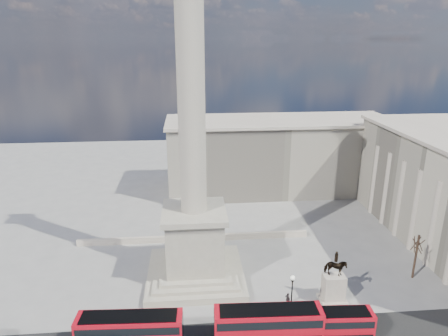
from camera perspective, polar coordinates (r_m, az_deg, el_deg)
name	(u,v)px	position (r m, az deg, el deg)	size (l,w,h in m)	color
ground	(196,297)	(57.61, -3.96, -17.88)	(180.00, 180.00, 0.00)	gray
nelsons_column	(194,196)	(55.75, -4.36, -3.97)	(14.00, 14.00, 49.85)	#A69F8A
balustrade_wall	(194,238)	(70.95, -4.27, -9.94)	(40.00, 0.60, 1.10)	#B9AC99
building_northeast	(279,155)	(92.63, 7.82, 1.90)	(51.00, 17.00, 16.60)	#BEB59C
red_bus_a	(131,333)	(49.21, -13.16, -21.95)	(11.82, 3.27, 4.74)	#B30917
red_bus_b	(269,327)	(48.97, 6.40, -21.59)	(12.29, 3.31, 4.94)	#B30917
red_bus_c	(327,327)	(50.63, 14.44, -21.10)	(10.70, 3.01, 4.29)	#B30917
victorian_lamp	(292,295)	(52.03, 9.65, -17.40)	(0.55, 0.55, 6.45)	black
equestrian_statue	(334,284)	(57.20, 15.40, -15.73)	(3.55, 2.66, 7.50)	#B9AC99
bare_tree_mid	(418,243)	(64.67, 25.97, -9.58)	(1.93, 1.93, 7.32)	#332319
bare_tree_far	(440,210)	(78.79, 28.49, -5.26)	(1.72, 1.72, 7.04)	#332319
pedestrian_walking	(319,317)	(54.18, 13.35, -19.95)	(0.60, 0.39, 1.65)	#2A2425
pedestrian_standing	(328,295)	(58.02, 14.69, -17.15)	(0.85, 0.67, 1.76)	#2A2425
pedestrian_crossing	(288,300)	(55.98, 9.10, -18.07)	(1.14, 0.48, 1.95)	#2A2425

